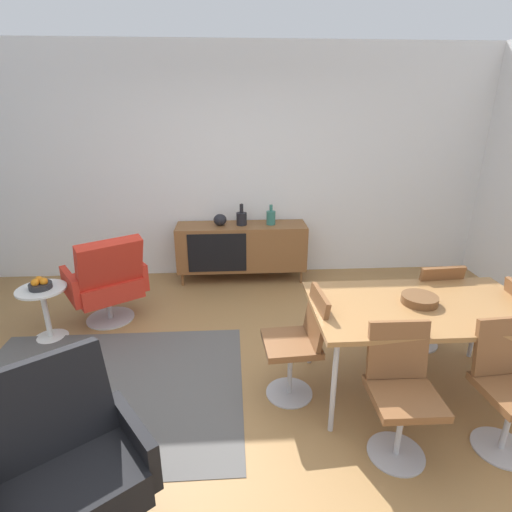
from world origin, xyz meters
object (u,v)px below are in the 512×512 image
(side_table_round, at_px, (45,307))
(dining_table, at_px, (421,310))
(vase_ceramic_small, at_px, (242,218))
(vase_cobalt, at_px, (220,220))
(dining_chair_back_right, at_px, (428,301))
(vase_sculptural_dark, at_px, (271,217))
(sideboard, at_px, (241,246))
(dining_chair_front_right, at_px, (510,383))
(dining_chair_near_window, at_px, (299,341))
(lounge_chair_red, at_px, (107,280))
(wooden_bowl_on_table, at_px, (420,299))
(dining_chair_front_left, at_px, (401,388))
(armchair_black_shell, at_px, (64,462))
(fruit_bowl, at_px, (40,284))

(side_table_round, bearing_deg, dining_table, -16.78)
(vase_ceramic_small, distance_m, side_table_round, 2.34)
(vase_cobalt, height_order, dining_chair_back_right, vase_cobalt)
(vase_sculptural_dark, bearing_deg, sideboard, -179.71)
(vase_cobalt, height_order, dining_chair_front_right, vase_cobalt)
(dining_chair_near_window, bearing_deg, side_table_round, 157.26)
(vase_cobalt, xyz_separation_m, lounge_chair_red, (-1.11, -1.02, -0.32))
(wooden_bowl_on_table, xyz_separation_m, lounge_chair_red, (-2.61, 1.19, -0.30))
(dining_chair_front_left, xyz_separation_m, side_table_round, (-2.78, 1.50, -0.15))
(wooden_bowl_on_table, relative_size, side_table_round, 0.50)
(dining_chair_near_window, bearing_deg, sideboard, 99.21)
(dining_chair_back_right, relative_size, lounge_chair_red, 0.90)
(dining_chair_back_right, relative_size, dining_chair_front_right, 1.00)
(dining_table, distance_m, armchair_black_shell, 2.43)
(side_table_round, relative_size, fruit_bowl, 2.60)
(dining_table, height_order, wooden_bowl_on_table, wooden_bowl_on_table)
(fruit_bowl, bearing_deg, dining_chair_near_window, -22.74)
(dining_table, bearing_deg, side_table_round, 163.22)
(armchair_black_shell, bearing_deg, dining_chair_front_right, 9.56)
(vase_sculptural_dark, xyz_separation_m, dining_table, (0.88, -2.24, -0.11))
(vase_sculptural_dark, height_order, dining_chair_front_right, vase_sculptural_dark)
(dining_chair_front_left, bearing_deg, lounge_chair_red, 141.95)
(dining_chair_front_left, height_order, side_table_round, dining_chair_front_left)
(vase_cobalt, height_order, lounge_chair_red, lounge_chair_red)
(sideboard, height_order, dining_table, dining_table)
(sideboard, distance_m, dining_chair_front_left, 2.93)
(vase_sculptural_dark, height_order, armchair_black_shell, vase_sculptural_dark)
(wooden_bowl_on_table, bearing_deg, side_table_round, 163.58)
(side_table_round, distance_m, fruit_bowl, 0.24)
(dining_chair_back_right, xyz_separation_m, lounge_chair_red, (-2.97, 0.66, -0.00))
(vase_ceramic_small, xyz_separation_m, dining_chair_near_window, (0.36, -2.23, -0.34))
(dining_chair_back_right, bearing_deg, lounge_chair_red, 167.51)
(lounge_chair_red, bearing_deg, vase_cobalt, 42.49)
(sideboard, relative_size, dining_chair_front_right, 1.87)
(dining_chair_front_left, relative_size, dining_chair_front_right, 1.00)
(dining_chair_front_right, xyz_separation_m, side_table_round, (-3.48, 1.50, -0.15))
(dining_chair_near_window, bearing_deg, dining_chair_front_left, -46.19)
(vase_sculptural_dark, relative_size, dining_chair_near_window, 0.29)
(sideboard, height_order, vase_ceramic_small, vase_ceramic_small)
(dining_chair_near_window, xyz_separation_m, side_table_round, (-2.24, 0.94, -0.15))
(sideboard, bearing_deg, dining_chair_back_right, -46.21)
(dining_chair_front_right, height_order, armchair_black_shell, armchair_black_shell)
(sideboard, height_order, dining_chair_back_right, dining_chair_back_right)
(vase_sculptural_dark, bearing_deg, lounge_chair_red, -149.61)
(vase_sculptural_dark, bearing_deg, fruit_bowl, -150.17)
(dining_chair_back_right, bearing_deg, vase_ceramic_small, 133.64)
(sideboard, bearing_deg, fruit_bowl, -145.62)
(vase_sculptural_dark, xyz_separation_m, armchair_black_shell, (-1.33, -3.23, -0.34))
(vase_sculptural_dark, distance_m, dining_chair_back_right, 2.11)
(vase_ceramic_small, relative_size, dining_chair_back_right, 0.31)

